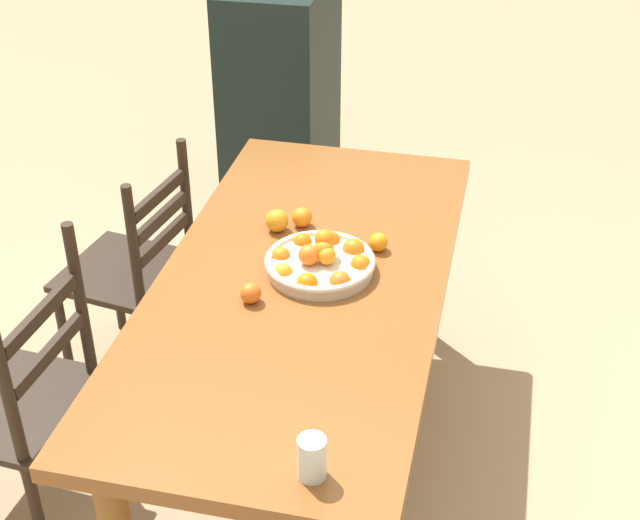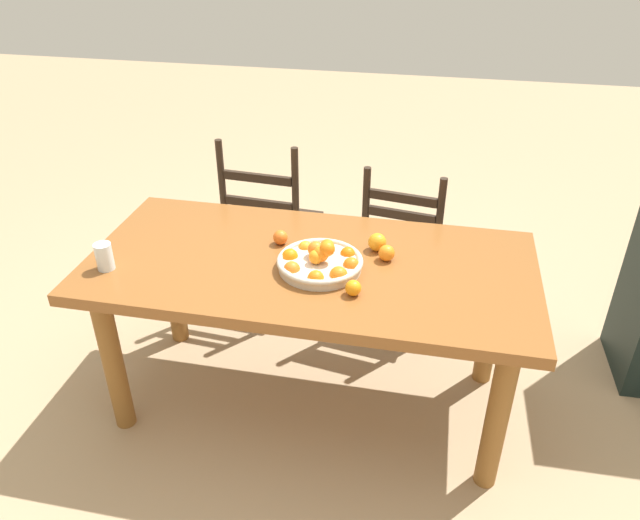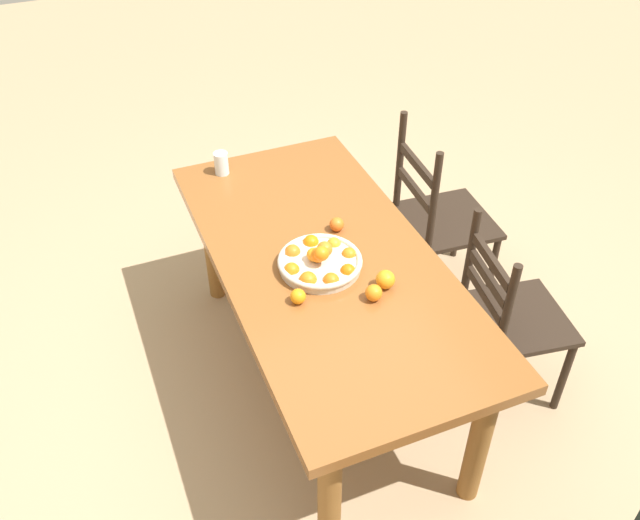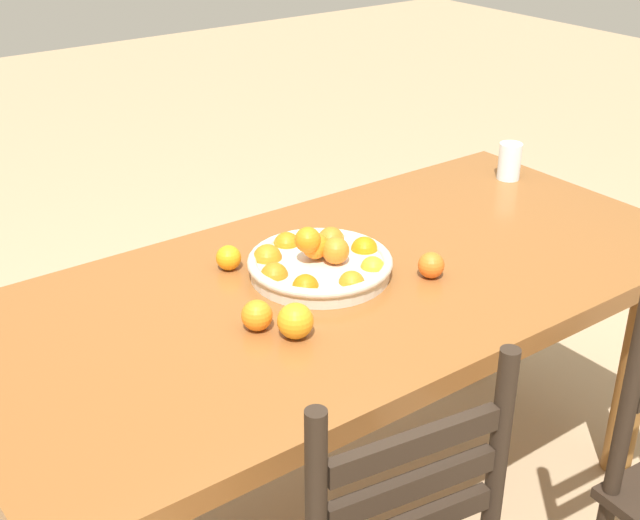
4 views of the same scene
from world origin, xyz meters
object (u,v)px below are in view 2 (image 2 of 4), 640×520
fruit_bowl (320,262)px  orange_loose_0 (377,242)px  drinking_glass (104,256)px  chair_near_window (405,248)px  dining_table (310,283)px  chair_by_cabinet (271,227)px  orange_loose_3 (280,237)px  orange_loose_2 (353,288)px  orange_loose_1 (387,253)px

fruit_bowl → orange_loose_0: 0.28m
drinking_glass → chair_near_window: bearing=39.7°
dining_table → orange_loose_0: bearing=29.8°
chair_by_cabinet → orange_loose_0: (0.65, -0.66, 0.34)m
drinking_glass → chair_by_cabinet: bearing=69.5°
orange_loose_3 → drinking_glass: (-0.63, -0.33, 0.02)m
orange_loose_2 → chair_near_window: bearing=81.6°
chair_by_cabinet → orange_loose_3: chair_by_cabinet is taller
chair_by_cabinet → drinking_glass: (-0.38, -1.02, 0.36)m
fruit_bowl → drinking_glass: fruit_bowl is taller
chair_by_cabinet → orange_loose_1: 1.07m
chair_by_cabinet → drinking_glass: size_ratio=8.93×
chair_by_cabinet → drinking_glass: 1.14m
orange_loose_0 → orange_loose_1: 0.09m
chair_near_window → orange_loose_3: (-0.50, -0.60, 0.34)m
orange_loose_3 → chair_by_cabinet: bearing=109.8°
orange_loose_1 → chair_near_window: bearing=86.2°
orange_loose_0 → orange_loose_1: bearing=-57.0°
orange_loose_0 → drinking_glass: 1.09m
chair_near_window → fruit_bowl: (-0.29, -0.77, 0.34)m
orange_loose_3 → drinking_glass: drinking_glass is taller
chair_near_window → dining_table: bearing=73.4°
fruit_bowl → drinking_glass: 0.85m
orange_loose_3 → dining_table: bearing=-36.9°
dining_table → fruit_bowl: fruit_bowl is taller
chair_near_window → chair_by_cabinet: bearing=2.6°
orange_loose_2 → orange_loose_1: bearing=71.0°
chair_by_cabinet → chair_near_window: bearing=178.0°
chair_by_cabinet → orange_loose_2: size_ratio=16.34×
dining_table → drinking_glass: (-0.78, -0.22, 0.16)m
orange_loose_0 → orange_loose_2: 0.35m
orange_loose_3 → drinking_glass: size_ratio=0.57×
chair_by_cabinet → orange_loose_3: bearing=114.1°
dining_table → orange_loose_0: orange_loose_0 is taller
dining_table → orange_loose_3: size_ratio=28.96×
chair_by_cabinet → drinking_glass: bearing=73.8°
chair_near_window → drinking_glass: chair_near_window is taller
dining_table → orange_loose_0: 0.32m
dining_table → chair_by_cabinet: bearing=116.6°
chair_near_window → drinking_glass: bearing=48.6°
chair_near_window → orange_loose_2: (-0.14, -0.92, 0.34)m
chair_near_window → orange_loose_3: size_ratio=14.78×
orange_loose_1 → chair_by_cabinet: bearing=133.9°
chair_by_cabinet → dining_table: bearing=120.9°
chair_near_window → orange_loose_1: bearing=95.1°
chair_near_window → orange_loose_2: size_ratio=15.29×
dining_table → orange_loose_1: size_ratio=27.24×
orange_loose_1 → orange_loose_3: bearing=174.6°
orange_loose_0 → orange_loose_2: bearing=-97.6°
orange_loose_0 → orange_loose_3: orange_loose_0 is taller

